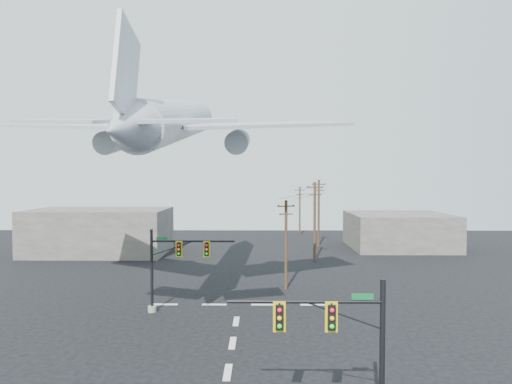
{
  "coord_description": "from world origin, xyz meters",
  "views": [
    {
      "loc": [
        1.73,
        -22.36,
        10.44
      ],
      "look_at": [
        1.46,
        5.0,
        9.44
      ],
      "focal_mm": 30.0,
      "sensor_mm": 36.0,
      "label": 1
    }
  ],
  "objects_px": {
    "signal_mast_near": "(349,352)",
    "utility_pole_b": "(315,220)",
    "utility_pole_d": "(300,210)",
    "signal_mast_far": "(170,267)",
    "utility_pole_a": "(286,243)",
    "utility_pole_c": "(319,212)",
    "airliner": "(175,122)"
  },
  "relations": [
    {
      "from": "utility_pole_c",
      "to": "utility_pole_d",
      "type": "relative_size",
      "value": 1.16
    },
    {
      "from": "utility_pole_c",
      "to": "airliner",
      "type": "xyz_separation_m",
      "value": [
        -15.78,
        -27.81,
        9.77
      ]
    },
    {
      "from": "signal_mast_far",
      "to": "utility_pole_c",
      "type": "bearing_deg",
      "value": 63.17
    },
    {
      "from": "airliner",
      "to": "utility_pole_b",
      "type": "bearing_deg",
      "value": -38.47
    },
    {
      "from": "utility_pole_d",
      "to": "utility_pole_b",
      "type": "bearing_deg",
      "value": -102.43
    },
    {
      "from": "utility_pole_c",
      "to": "utility_pole_d",
      "type": "height_order",
      "value": "utility_pole_c"
    },
    {
      "from": "signal_mast_far",
      "to": "utility_pole_a",
      "type": "bearing_deg",
      "value": 35.69
    },
    {
      "from": "signal_mast_far",
      "to": "utility_pole_d",
      "type": "bearing_deg",
      "value": 72.2
    },
    {
      "from": "utility_pole_b",
      "to": "airliner",
      "type": "bearing_deg",
      "value": -110.21
    },
    {
      "from": "signal_mast_far",
      "to": "utility_pole_a",
      "type": "height_order",
      "value": "utility_pole_a"
    },
    {
      "from": "utility_pole_b",
      "to": "signal_mast_far",
      "type": "bearing_deg",
      "value": -105.21
    },
    {
      "from": "utility_pole_d",
      "to": "airliner",
      "type": "distance_m",
      "value": 44.14
    },
    {
      "from": "airliner",
      "to": "utility_pole_a",
      "type": "bearing_deg",
      "value": -67.91
    },
    {
      "from": "utility_pole_c",
      "to": "airliner",
      "type": "bearing_deg",
      "value": -120.74
    },
    {
      "from": "signal_mast_far",
      "to": "utility_pole_d",
      "type": "xyz_separation_m",
      "value": [
        13.98,
        43.55,
        1.04
      ]
    },
    {
      "from": "signal_mast_near",
      "to": "utility_pole_b",
      "type": "height_order",
      "value": "utility_pole_b"
    },
    {
      "from": "signal_mast_near",
      "to": "utility_pole_d",
      "type": "bearing_deg",
      "value": 86.58
    },
    {
      "from": "utility_pole_d",
      "to": "utility_pole_a",
      "type": "bearing_deg",
      "value": -108.73
    },
    {
      "from": "signal_mast_near",
      "to": "utility_pole_c",
      "type": "xyz_separation_m",
      "value": [
        5.17,
        46.53,
        1.77
      ]
    },
    {
      "from": "signal_mast_near",
      "to": "utility_pole_d",
      "type": "distance_m",
      "value": 59.31
    },
    {
      "from": "utility_pole_b",
      "to": "utility_pole_c",
      "type": "height_order",
      "value": "utility_pole_c"
    },
    {
      "from": "signal_mast_near",
      "to": "utility_pole_b",
      "type": "bearing_deg",
      "value": 84.91
    },
    {
      "from": "utility_pole_a",
      "to": "utility_pole_b",
      "type": "relative_size",
      "value": 0.85
    },
    {
      "from": "utility_pole_a",
      "to": "utility_pole_c",
      "type": "xyz_separation_m",
      "value": [
        6.32,
        24.2,
        0.88
      ]
    },
    {
      "from": "signal_mast_near",
      "to": "airliner",
      "type": "height_order",
      "value": "airliner"
    },
    {
      "from": "signal_mast_near",
      "to": "signal_mast_far",
      "type": "xyz_separation_m",
      "value": [
        -10.45,
        15.65,
        0.02
      ]
    },
    {
      "from": "utility_pole_a",
      "to": "utility_pole_b",
      "type": "distance_m",
      "value": 13.69
    },
    {
      "from": "signal_mast_near",
      "to": "airliner",
      "type": "distance_m",
      "value": 24.42
    },
    {
      "from": "signal_mast_near",
      "to": "utility_pole_b",
      "type": "xyz_separation_m",
      "value": [
        3.14,
        35.3,
        1.67
      ]
    },
    {
      "from": "airliner",
      "to": "utility_pole_d",
      "type": "bearing_deg",
      "value": -18.06
    },
    {
      "from": "utility_pole_a",
      "to": "signal_mast_near",
      "type": "bearing_deg",
      "value": -101.83
    },
    {
      "from": "signal_mast_near",
      "to": "utility_pole_c",
      "type": "distance_m",
      "value": 46.85
    }
  ]
}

